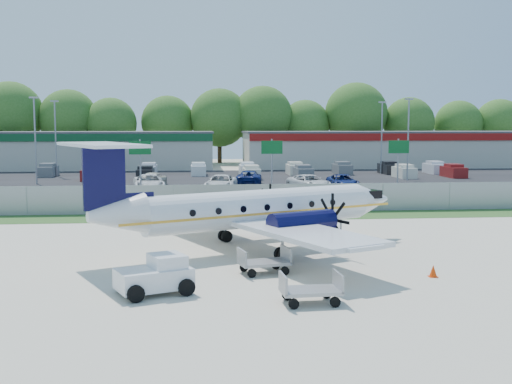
{
  "coord_description": "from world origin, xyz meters",
  "views": [
    {
      "loc": [
        -3.61,
        -30.88,
        6.2
      ],
      "look_at": [
        0.0,
        6.0,
        2.3
      ],
      "focal_mm": 45.0,
      "sensor_mm": 36.0,
      "label": 1
    }
  ],
  "objects": [
    {
      "name": "parking_lot",
      "position": [
        0.0,
        40.0,
        0.01
      ],
      "size": [
        170.0,
        32.0,
        0.02
      ],
      "primitive_type": "cube",
      "color": "black",
      "rests_on": "ground"
    },
    {
      "name": "parked_car_b",
      "position": [
        -7.71,
        28.58,
        0.0
      ],
      "size": [
        3.46,
        6.23,
        1.65
      ],
      "primitive_type": "imported",
      "rotation": [
        0.0,
        0.0,
        0.13
      ],
      "color": "silver",
      "rests_on": "ground"
    },
    {
      "name": "baggage_cart_far",
      "position": [
        -0.71,
        -4.74,
        0.5
      ],
      "size": [
        2.27,
        1.64,
        1.08
      ],
      "color": "gray",
      "rests_on": "ground"
    },
    {
      "name": "light_pole_sw",
      "position": [
        -20.0,
        48.0,
        5.23
      ],
      "size": [
        0.9,
        0.35,
        9.09
      ],
      "color": "gray",
      "rests_on": "ground"
    },
    {
      "name": "sign_left",
      "position": [
        -8.0,
        22.91,
        3.61
      ],
      "size": [
        1.8,
        0.26,
        5.0
      ],
      "color": "gray",
      "rests_on": "ground"
    },
    {
      "name": "cone_nose",
      "position": [
        6.1,
        -6.02,
        0.24
      ],
      "size": [
        0.35,
        0.35,
        0.5
      ],
      "color": "#E53907",
      "rests_on": "ground"
    },
    {
      "name": "parked_car_g",
      "position": [
        2.07,
        34.58,
        0.0
      ],
      "size": [
        3.15,
        5.73,
        1.52
      ],
      "primitive_type": "imported",
      "rotation": [
        0.0,
        0.0,
        3.02
      ],
      "color": "navy",
      "rests_on": "ground"
    },
    {
      "name": "ground",
      "position": [
        0.0,
        0.0,
        0.0
      ],
      "size": [
        170.0,
        170.0,
        0.0
      ],
      "primitive_type": "plane",
      "color": "beige",
      "rests_on": "ground"
    },
    {
      "name": "tree_line",
      "position": [
        0.0,
        74.0,
        0.0
      ],
      "size": [
        112.0,
        6.0,
        14.0
      ],
      "primitive_type": null,
      "color": "#315F1C",
      "rests_on": "ground"
    },
    {
      "name": "far_parking_rows",
      "position": [
        0.0,
        45.0,
        0.0
      ],
      "size": [
        56.0,
        10.0,
        1.6
      ],
      "primitive_type": null,
      "color": "gray",
      "rests_on": "ground"
    },
    {
      "name": "parked_car_c",
      "position": [
        -1.1,
        28.17,
        0.0
      ],
      "size": [
        3.52,
        6.06,
        1.59
      ],
      "primitive_type": "imported",
      "rotation": [
        0.0,
        0.0,
        -0.16
      ],
      "color": "silver",
      "rests_on": "ground"
    },
    {
      "name": "parked_car_f",
      "position": [
        -7.72,
        34.99,
        0.0
      ],
      "size": [
        2.84,
        5.12,
        1.36
      ],
      "primitive_type": "imported",
      "rotation": [
        0.0,
        0.0,
        3.02
      ],
      "color": "beige",
      "rests_on": "ground"
    },
    {
      "name": "light_pole_nw",
      "position": [
        -20.0,
        38.0,
        5.23
      ],
      "size": [
        0.9,
        0.35,
        9.09
      ],
      "color": "gray",
      "rests_on": "ground"
    },
    {
      "name": "cone_starboard_wing",
      "position": [
        -2.08,
        12.06,
        0.23
      ],
      "size": [
        0.34,
        0.34,
        0.49
      ],
      "color": "#E53907",
      "rests_on": "ground"
    },
    {
      "name": "building_east",
      "position": [
        26.0,
        61.98,
        2.63
      ],
      "size": [
        44.4,
        12.4,
        5.24
      ],
      "color": "#BBB8A9",
      "rests_on": "ground"
    },
    {
      "name": "light_pole_ne",
      "position": [
        20.0,
        38.0,
        5.23
      ],
      "size": [
        0.9,
        0.35,
        9.09
      ],
      "color": "gray",
      "rests_on": "ground"
    },
    {
      "name": "parked_car_d",
      "position": [
        7.25,
        28.49,
        0.0
      ],
      "size": [
        4.18,
        5.95,
        1.51
      ],
      "primitive_type": "imported",
      "rotation": [
        0.0,
        0.0,
        0.34
      ],
      "color": "silver",
      "rests_on": "ground"
    },
    {
      "name": "parked_car_a",
      "position": [
        -12.75,
        28.97,
        0.0
      ],
      "size": [
        2.63,
        5.26,
        1.72
      ],
      "primitive_type": "imported",
      "rotation": [
        0.0,
        0.0,
        0.12
      ],
      "color": "beige",
      "rests_on": "ground"
    },
    {
      "name": "parked_car_e",
      "position": [
        10.66,
        29.31,
        0.0
      ],
      "size": [
        2.43,
        5.23,
        1.45
      ],
      "primitive_type": "imported",
      "rotation": [
        0.0,
        0.0,
        -0.0
      ],
      "color": "navy",
      "rests_on": "ground"
    },
    {
      "name": "perimeter_fence",
      "position": [
        0.0,
        14.0,
        1.0
      ],
      "size": [
        120.0,
        0.06,
        1.99
      ],
      "color": "gray",
      "rests_on": "ground"
    },
    {
      "name": "light_pole_se",
      "position": [
        20.0,
        48.0,
        5.23
      ],
      "size": [
        0.9,
        0.35,
        9.09
      ],
      "color": "gray",
      "rests_on": "ground"
    },
    {
      "name": "cone_port_wing",
      "position": [
        -5.07,
        -4.5,
        0.28
      ],
      "size": [
        0.42,
        0.42,
        0.6
      ],
      "color": "#E53907",
      "rests_on": "ground"
    },
    {
      "name": "sign_right",
      "position": [
        14.0,
        22.91,
        3.61
      ],
      "size": [
        1.8,
        0.26,
        5.0
      ],
      "color": "gray",
      "rests_on": "ground"
    },
    {
      "name": "baggage_cart_near",
      "position": [
        0.4,
        -9.43,
        0.5
      ],
      "size": [
        2.13,
        1.36,
        1.08
      ],
      "color": "gray",
      "rests_on": "ground"
    },
    {
      "name": "building_west",
      "position": [
        -24.0,
        61.98,
        2.63
      ],
      "size": [
        46.4,
        12.4,
        5.24
      ],
      "color": "#BBB8A9",
      "rests_on": "ground"
    },
    {
      "name": "access_road",
      "position": [
        0.0,
        19.0,
        0.01
      ],
      "size": [
        170.0,
        8.0,
        0.02
      ],
      "primitive_type": "cube",
      "color": "black",
      "rests_on": "ground"
    },
    {
      "name": "grass_verge",
      "position": [
        0.0,
        12.0,
        0.01
      ],
      "size": [
        170.0,
        4.0,
        0.02
      ],
      "primitive_type": "cube",
      "color": "#2D561E",
      "rests_on": "ground"
    },
    {
      "name": "road_car_mid",
      "position": [
        6.23,
        20.3,
        0.0
      ],
      "size": [
        5.26,
        3.64,
        1.41
      ],
      "primitive_type": "imported",
      "rotation": [
        0.0,
        0.0,
        -1.95
      ],
      "color": "silver",
      "rests_on": "ground"
    },
    {
      "name": "sign_mid",
      "position": [
        3.0,
        22.91,
        3.61
      ],
      "size": [
        1.8,
        0.26,
        5.0
      ],
      "color": "gray",
      "rests_on": "ground"
    },
    {
      "name": "aircraft",
      "position": [
        -0.7,
        0.22,
        2.09
      ],
      "size": [
        17.34,
        16.82,
        5.41
      ],
      "color": "white",
      "rests_on": "ground"
    },
    {
      "name": "pushback_tug",
      "position": [
        -4.99,
        -7.53,
        0.68
      ],
      "size": [
        3.06,
        2.71,
        1.43
      ],
      "color": "white",
      "rests_on": "ground"
    }
  ]
}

